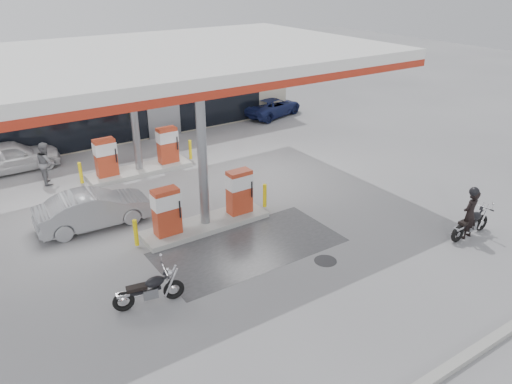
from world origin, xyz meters
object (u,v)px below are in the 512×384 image
(pump_island_near, at_px, (205,208))
(biker_main, at_px, (470,214))
(parked_car_right, at_px, (272,107))
(pump_island_far, at_px, (138,157))
(parked_motorcycle, at_px, (150,290))
(hatchback_silver, at_px, (94,209))
(sedan_white, at_px, (10,157))
(attendant, at_px, (46,163))
(main_motorcycle, at_px, (471,224))

(pump_island_near, distance_m, biker_main, 8.79)
(parked_car_right, bearing_deg, pump_island_far, 95.69)
(parked_motorcycle, height_order, parked_car_right, parked_car_right)
(pump_island_far, distance_m, hatchback_silver, 4.92)
(pump_island_near, bearing_deg, parked_motorcycle, -137.71)
(parked_motorcycle, bearing_deg, parked_car_right, 55.03)
(biker_main, distance_m, parked_motorcycle, 10.47)
(pump_island_far, distance_m, sedan_white, 5.60)
(sedan_white, distance_m, hatchback_silver, 7.15)
(attendant, bearing_deg, parked_motorcycle, -172.79)
(attendant, distance_m, parked_car_right, 13.89)
(parked_motorcycle, height_order, sedan_white, sedan_white)
(pump_island_far, xyz_separation_m, hatchback_silver, (-3.13, -3.80, -0.07))
(pump_island_far, distance_m, main_motorcycle, 13.48)
(biker_main, relative_size, parked_motorcycle, 0.90)
(main_motorcycle, relative_size, sedan_white, 0.47)
(pump_island_far, relative_size, parked_car_right, 1.28)
(pump_island_near, xyz_separation_m, pump_island_far, (0.00, 6.00, 0.00))
(sedan_white, bearing_deg, pump_island_near, -154.17)
(main_motorcycle, height_order, sedan_white, sedan_white)
(main_motorcycle, distance_m, biker_main, 0.46)
(parked_motorcycle, bearing_deg, biker_main, -3.11)
(pump_island_near, height_order, attendant, pump_island_near)
(main_motorcycle, relative_size, hatchback_silver, 0.50)
(biker_main, bearing_deg, main_motorcycle, 176.19)
(pump_island_near, bearing_deg, sedan_white, 116.52)
(biker_main, height_order, sedan_white, biker_main)
(main_motorcycle, distance_m, parked_motorcycle, 10.65)
(hatchback_silver, distance_m, parked_car_right, 15.27)
(main_motorcycle, bearing_deg, parked_car_right, 77.99)
(biker_main, xyz_separation_m, parked_car_right, (3.14, 15.50, -0.30))
(parked_motorcycle, distance_m, parked_car_right, 18.60)
(attendant, bearing_deg, pump_island_near, -147.30)
(sedan_white, bearing_deg, biker_main, -142.78)
(pump_island_near, bearing_deg, hatchback_silver, 144.90)
(parked_motorcycle, xyz_separation_m, parked_car_right, (13.30, 13.00, 0.12))
(main_motorcycle, bearing_deg, parked_motorcycle, 165.27)
(main_motorcycle, relative_size, parked_car_right, 0.48)
(pump_island_near, bearing_deg, main_motorcycle, -37.91)
(main_motorcycle, distance_m, parked_car_right, 15.77)
(hatchback_silver, bearing_deg, biker_main, -124.81)
(sedan_white, height_order, parked_car_right, sedan_white)
(pump_island_near, relative_size, main_motorcycle, 2.66)
(main_motorcycle, xyz_separation_m, hatchback_silver, (-10.18, 7.69, 0.20))
(biker_main, height_order, attendant, attendant)
(main_motorcycle, height_order, parked_car_right, parked_car_right)
(biker_main, bearing_deg, pump_island_far, -65.33)
(parked_motorcycle, xyz_separation_m, hatchback_silver, (0.17, 5.20, 0.20))
(biker_main, distance_m, parked_car_right, 15.82)
(main_motorcycle, relative_size, parked_motorcycle, 1.01)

